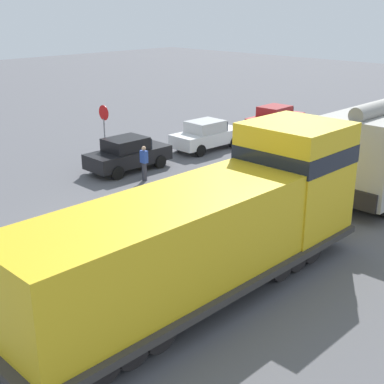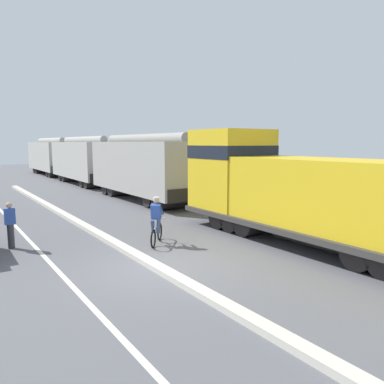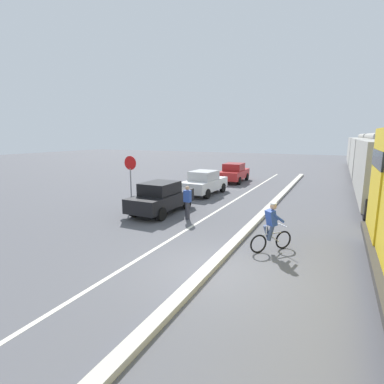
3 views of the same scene
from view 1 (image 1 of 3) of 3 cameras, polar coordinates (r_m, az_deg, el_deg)
ground_plane at (r=19.54m, az=-9.46°, el=-3.83°), size 120.00×120.00×0.00m
median_curb at (r=23.26m, az=2.47°, el=0.48°), size 0.36×36.00×0.16m
lane_stripe at (r=24.87m, az=-1.63°, el=1.58°), size 0.14×36.00×0.01m
locomotive at (r=14.79m, az=2.84°, el=-3.84°), size 3.10×11.61×4.20m
parked_car_black at (r=25.92m, az=-6.84°, el=4.06°), size 1.88×4.22×1.62m
parked_car_white at (r=29.54m, az=1.58°, el=6.10°), size 1.95×4.26×1.62m
parked_car_red at (r=34.23m, az=8.88°, el=7.74°), size 1.96×4.26×1.62m
cyclist at (r=19.65m, az=-1.89°, el=-0.86°), size 1.18×1.32×1.71m
stop_sign at (r=27.34m, az=-9.36°, el=7.35°), size 0.76×0.08×2.88m
pedestrian_by_cars at (r=24.26m, az=-5.13°, el=3.13°), size 0.34×0.22×1.62m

